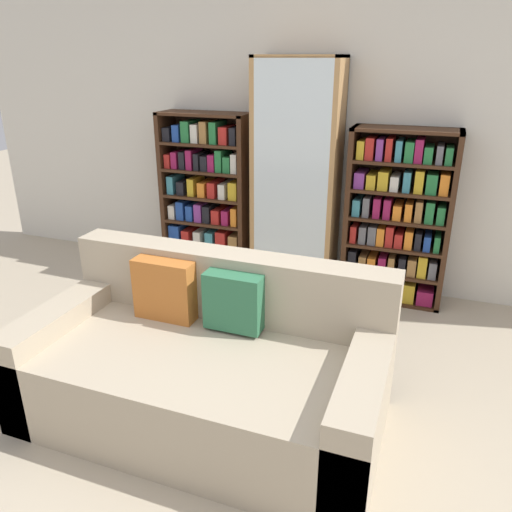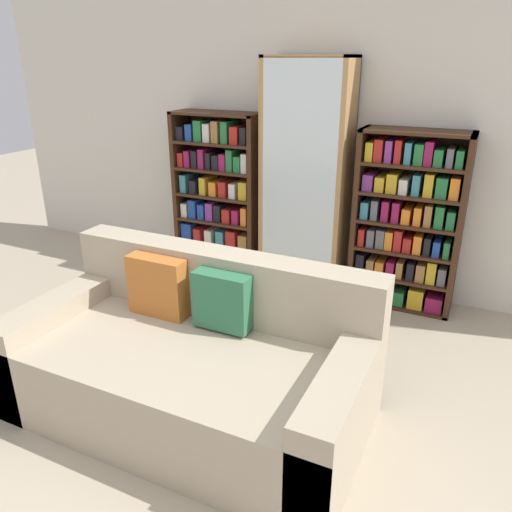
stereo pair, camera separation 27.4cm
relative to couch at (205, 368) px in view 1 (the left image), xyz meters
The scene contains 7 objects.
ground_plane 0.51m from the couch, 76.52° to the right, with size 16.00×16.00×0.00m, color tan.
wall_back 2.33m from the couch, 87.32° to the left, with size 6.83×0.06×2.70m.
couch is the anchor object (origin of this frame).
bookshelf_left 2.11m from the couch, 114.99° to the left, with size 0.80×0.32×1.45m.
display_cabinet 1.97m from the couch, 91.19° to the left, with size 0.69×0.36×1.90m.
bookshelf_right 2.07m from the couch, 66.86° to the left, with size 0.81×0.32×1.39m.
wine_bottle 1.62m from the couch, 69.39° to the left, with size 0.08×0.08×0.40m.
Camera 1 is at (0.97, -1.66, 1.88)m, focal length 35.00 mm.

